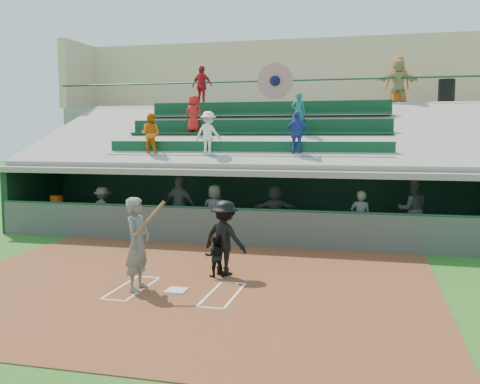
% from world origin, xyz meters
% --- Properties ---
extents(ground, '(100.00, 100.00, 0.00)m').
position_xyz_m(ground, '(0.00, 0.00, 0.00)').
color(ground, '#235818').
rests_on(ground, ground).
extents(dirt_slab, '(11.00, 9.00, 0.02)m').
position_xyz_m(dirt_slab, '(0.00, 0.50, 0.01)').
color(dirt_slab, brown).
rests_on(dirt_slab, ground).
extents(home_plate, '(0.43, 0.43, 0.03)m').
position_xyz_m(home_plate, '(0.00, 0.00, 0.04)').
color(home_plate, silver).
rests_on(home_plate, dirt_slab).
extents(batters_box_chalk, '(2.65, 1.85, 0.01)m').
position_xyz_m(batters_box_chalk, '(0.00, 0.00, 0.02)').
color(batters_box_chalk, white).
rests_on(batters_box_chalk, dirt_slab).
extents(dugout_floor, '(16.00, 3.50, 0.04)m').
position_xyz_m(dugout_floor, '(0.00, 6.75, 0.02)').
color(dugout_floor, gray).
rests_on(dugout_floor, ground).
extents(concourse_slab, '(20.00, 3.00, 4.60)m').
position_xyz_m(concourse_slab, '(0.00, 13.50, 2.30)').
color(concourse_slab, gray).
rests_on(concourse_slab, ground).
extents(grandstand, '(20.40, 10.40, 7.80)m').
position_xyz_m(grandstand, '(-0.01, 10.51, 2.26)').
color(grandstand, '#4B504B').
rests_on(grandstand, ground).
extents(batter_at_plate, '(0.87, 0.79, 2.01)m').
position_xyz_m(batter_at_plate, '(-0.82, -0.10, 1.03)').
color(batter_at_plate, '#565954').
rests_on(batter_at_plate, dirt_slab).
extents(catcher, '(0.58, 0.52, 0.98)m').
position_xyz_m(catcher, '(0.47, 1.33, 0.51)').
color(catcher, black).
rests_on(catcher, dirt_slab).
extents(home_umpire, '(1.31, 1.04, 1.78)m').
position_xyz_m(home_umpire, '(0.64, 1.59, 0.91)').
color(home_umpire, black).
rests_on(home_umpire, dirt_slab).
extents(dugout_bench, '(14.28, 1.96, 0.43)m').
position_xyz_m(dugout_bench, '(-0.25, 7.94, 0.25)').
color(dugout_bench, brown).
rests_on(dugout_bench, dugout_floor).
extents(white_table, '(0.97, 0.82, 0.73)m').
position_xyz_m(white_table, '(-6.70, 6.21, 0.41)').
color(white_table, white).
rests_on(white_table, dugout_floor).
extents(water_cooler, '(0.44, 0.44, 0.44)m').
position_xyz_m(water_cooler, '(-6.78, 6.17, 0.99)').
color(water_cooler, '#EA520D').
rests_on(water_cooler, white_table).
extents(dugout_player_a, '(1.09, 0.74, 1.55)m').
position_xyz_m(dugout_player_a, '(-4.82, 5.86, 0.82)').
color(dugout_player_a, '#555853').
rests_on(dugout_player_a, dugout_floor).
extents(dugout_player_b, '(1.21, 0.71, 1.94)m').
position_xyz_m(dugout_player_b, '(-2.15, 6.11, 1.01)').
color(dugout_player_b, '#525450').
rests_on(dugout_player_b, dugout_floor).
extents(dugout_player_c, '(0.87, 0.59, 1.71)m').
position_xyz_m(dugout_player_c, '(-0.87, 5.90, 0.90)').
color(dugout_player_c, '#575954').
rests_on(dugout_player_c, dugout_floor).
extents(dugout_player_d, '(1.59, 0.75, 1.64)m').
position_xyz_m(dugout_player_d, '(0.91, 6.97, 0.86)').
color(dugout_player_d, '#585A55').
rests_on(dugout_player_d, dugout_floor).
extents(dugout_player_e, '(0.61, 0.40, 1.67)m').
position_xyz_m(dugout_player_e, '(3.72, 5.66, 0.87)').
color(dugout_player_e, '#535651').
rests_on(dugout_player_e, dugout_floor).
extents(dugout_player_f, '(1.03, 0.86, 1.92)m').
position_xyz_m(dugout_player_f, '(5.29, 7.07, 1.00)').
color(dugout_player_f, '#5E615C').
rests_on(dugout_player_f, dugout_floor).
extents(trash_bin, '(0.66, 0.66, 0.99)m').
position_xyz_m(trash_bin, '(6.90, 12.86, 5.09)').
color(trash_bin, black).
rests_on(trash_bin, concourse_slab).
extents(concourse_staff_a, '(1.10, 0.71, 1.74)m').
position_xyz_m(concourse_staff_a, '(-3.24, 12.06, 5.47)').
color(concourse_staff_a, red).
rests_on(concourse_staff_a, concourse_slab).
extents(concourse_staff_b, '(1.06, 0.79, 1.97)m').
position_xyz_m(concourse_staff_b, '(4.99, 12.81, 5.59)').
color(concourse_staff_b, '#D14D0C').
rests_on(concourse_staff_b, concourse_slab).
extents(concourse_staff_c, '(1.71, 0.83, 1.77)m').
position_xyz_m(concourse_staff_c, '(4.97, 12.13, 5.49)').
color(concourse_staff_c, tan).
rests_on(concourse_staff_c, concourse_slab).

